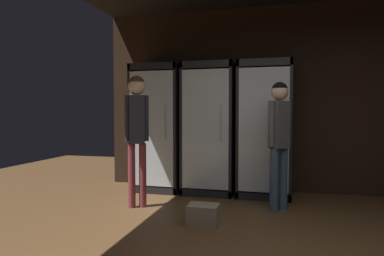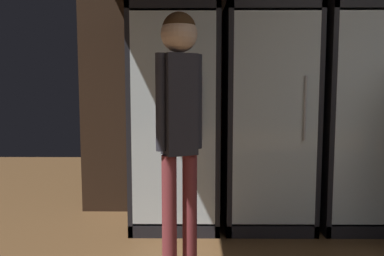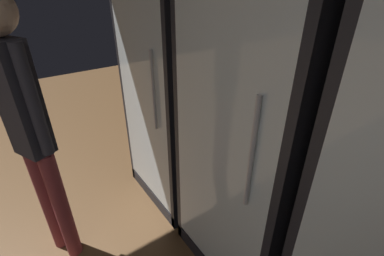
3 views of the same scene
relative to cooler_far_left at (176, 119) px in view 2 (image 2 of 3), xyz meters
The scene contains 4 objects.
cooler_far_left is the anchor object (origin of this frame).
cooler_left 0.80m from the cooler_far_left, ahead, with size 0.74×0.68×1.92m.
cooler_center 1.60m from the cooler_far_left, ahead, with size 0.74×0.68×1.92m.
shopper_near 1.07m from the cooler_far_left, 85.89° to the right, with size 0.28×0.22×1.65m.
Camera 2 is at (-1.89, -0.66, 1.20)m, focal length 35.87 mm.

